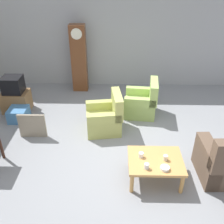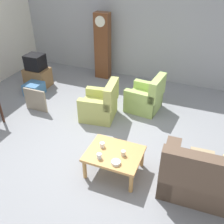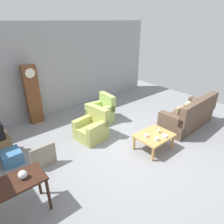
{
  "view_description": "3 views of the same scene",
  "coord_description": "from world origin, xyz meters",
  "px_view_note": "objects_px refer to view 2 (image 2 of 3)",
  "views": [
    {
      "loc": [
        -0.25,
        -3.91,
        3.44
      ],
      "look_at": [
        -0.34,
        0.53,
        0.75
      ],
      "focal_mm": 40.38,
      "sensor_mm": 36.0,
      "label": 1
    },
    {
      "loc": [
        1.62,
        -3.59,
        3.39
      ],
      "look_at": [
        0.05,
        0.35,
        0.65
      ],
      "focal_mm": 40.19,
      "sensor_mm": 36.0,
      "label": 2
    },
    {
      "loc": [
        -3.34,
        -3.25,
        3.22
      ],
      "look_at": [
        0.13,
        0.82,
        0.72
      ],
      "focal_mm": 31.66,
      "sensor_mm": 36.0,
      "label": 3
    }
  ],
  "objects_px": {
    "armchair_olive_near": "(100,106)",
    "cup_white_porcelain": "(102,145)",
    "cup_blue_rimmed": "(99,156)",
    "tv_stand_cabinet": "(38,77)",
    "framed_picture_leaning": "(35,100)",
    "tv_crt": "(35,62)",
    "cup_cream_tall": "(123,153)",
    "grandfather_clock": "(103,46)",
    "storage_box_blue": "(34,89)",
    "coffee_table_wood": "(114,155)",
    "bowl_white_stacked": "(116,162)",
    "armchair_olive_far": "(146,98)"
  },
  "relations": [
    {
      "from": "armchair_olive_far",
      "to": "tv_crt",
      "type": "distance_m",
      "value": 3.31
    },
    {
      "from": "armchair_olive_far",
      "to": "tv_crt",
      "type": "relative_size",
      "value": 1.92
    },
    {
      "from": "framed_picture_leaning",
      "to": "cup_blue_rimmed",
      "type": "distance_m",
      "value": 2.79
    },
    {
      "from": "framed_picture_leaning",
      "to": "cup_white_porcelain",
      "type": "distance_m",
      "value": 2.59
    },
    {
      "from": "storage_box_blue",
      "to": "tv_crt",
      "type": "bearing_deg",
      "value": 112.98
    },
    {
      "from": "storage_box_blue",
      "to": "cup_blue_rimmed",
      "type": "distance_m",
      "value": 3.64
    },
    {
      "from": "tv_crt",
      "to": "storage_box_blue",
      "type": "distance_m",
      "value": 0.78
    },
    {
      "from": "grandfather_clock",
      "to": "tv_stand_cabinet",
      "type": "xyz_separation_m",
      "value": [
        -1.52,
        -1.29,
        -0.71
      ]
    },
    {
      "from": "armchair_olive_far",
      "to": "tv_crt",
      "type": "xyz_separation_m",
      "value": [
        -3.27,
        0.1,
        0.44
      ]
    },
    {
      "from": "cup_blue_rimmed",
      "to": "tv_stand_cabinet",
      "type": "bearing_deg",
      "value": 140.41
    },
    {
      "from": "armchair_olive_near",
      "to": "bowl_white_stacked",
      "type": "xyz_separation_m",
      "value": [
        1.07,
        -1.77,
        0.16
      ]
    },
    {
      "from": "grandfather_clock",
      "to": "armchair_olive_near",
      "type": "bearing_deg",
      "value": -68.2
    },
    {
      "from": "framed_picture_leaning",
      "to": "bowl_white_stacked",
      "type": "bearing_deg",
      "value": -28.46
    },
    {
      "from": "tv_crt",
      "to": "cup_cream_tall",
      "type": "xyz_separation_m",
      "value": [
        3.49,
        -2.38,
        -0.25
      ]
    },
    {
      "from": "tv_stand_cabinet",
      "to": "bowl_white_stacked",
      "type": "height_order",
      "value": "tv_stand_cabinet"
    },
    {
      "from": "storage_box_blue",
      "to": "bowl_white_stacked",
      "type": "xyz_separation_m",
      "value": [
        3.24,
        -2.13,
        0.3
      ]
    },
    {
      "from": "armchair_olive_near",
      "to": "tv_crt",
      "type": "bearing_deg",
      "value": 160.46
    },
    {
      "from": "storage_box_blue",
      "to": "cup_white_porcelain",
      "type": "bearing_deg",
      "value": -32.56
    },
    {
      "from": "grandfather_clock",
      "to": "cup_white_porcelain",
      "type": "distance_m",
      "value": 3.95
    },
    {
      "from": "storage_box_blue",
      "to": "bowl_white_stacked",
      "type": "relative_size",
      "value": 3.02
    },
    {
      "from": "grandfather_clock",
      "to": "tv_crt",
      "type": "bearing_deg",
      "value": -139.71
    },
    {
      "from": "tv_stand_cabinet",
      "to": "tv_crt",
      "type": "relative_size",
      "value": 1.42
    },
    {
      "from": "armchair_olive_near",
      "to": "tv_crt",
      "type": "relative_size",
      "value": 1.92
    },
    {
      "from": "framed_picture_leaning",
      "to": "armchair_olive_near",
      "type": "bearing_deg",
      "value": 11.07
    },
    {
      "from": "armchair_olive_near",
      "to": "coffee_table_wood",
      "type": "xyz_separation_m",
      "value": [
        0.95,
        -1.54,
        0.07
      ]
    },
    {
      "from": "cup_white_porcelain",
      "to": "bowl_white_stacked",
      "type": "bearing_deg",
      "value": -38.7
    },
    {
      "from": "armchair_olive_near",
      "to": "grandfather_clock",
      "type": "bearing_deg",
      "value": 111.8
    },
    {
      "from": "coffee_table_wood",
      "to": "cup_blue_rimmed",
      "type": "height_order",
      "value": "cup_blue_rimmed"
    },
    {
      "from": "cup_white_porcelain",
      "to": "cup_cream_tall",
      "type": "bearing_deg",
      "value": -9.06
    },
    {
      "from": "bowl_white_stacked",
      "to": "grandfather_clock",
      "type": "bearing_deg",
      "value": 116.27
    },
    {
      "from": "tv_stand_cabinet",
      "to": "cup_blue_rimmed",
      "type": "xyz_separation_m",
      "value": [
        3.14,
        -2.6,
        0.23
      ]
    },
    {
      "from": "framed_picture_leaning",
      "to": "cup_white_porcelain",
      "type": "relative_size",
      "value": 6.51
    },
    {
      "from": "framed_picture_leaning",
      "to": "cup_cream_tall",
      "type": "distance_m",
      "value": 3.0
    },
    {
      "from": "grandfather_clock",
      "to": "cup_white_porcelain",
      "type": "relative_size",
      "value": 21.16
    },
    {
      "from": "storage_box_blue",
      "to": "coffee_table_wood",
      "type": "bearing_deg",
      "value": -31.28
    },
    {
      "from": "grandfather_clock",
      "to": "cup_white_porcelain",
      "type": "bearing_deg",
      "value": -66.7
    },
    {
      "from": "armchair_olive_far",
      "to": "cup_white_porcelain",
      "type": "xyz_separation_m",
      "value": [
        -0.2,
        -2.21,
        0.18
      ]
    },
    {
      "from": "storage_box_blue",
      "to": "cup_blue_rimmed",
      "type": "relative_size",
      "value": 4.74
    },
    {
      "from": "tv_stand_cabinet",
      "to": "bowl_white_stacked",
      "type": "bearing_deg",
      "value": -37.15
    },
    {
      "from": "grandfather_clock",
      "to": "coffee_table_wood",
      "type": "bearing_deg",
      "value": -63.8
    },
    {
      "from": "armchair_olive_near",
      "to": "cup_white_porcelain",
      "type": "distance_m",
      "value": 1.64
    },
    {
      "from": "tv_crt",
      "to": "cup_cream_tall",
      "type": "bearing_deg",
      "value": -34.27
    },
    {
      "from": "grandfather_clock",
      "to": "cup_cream_tall",
      "type": "xyz_separation_m",
      "value": [
        1.97,
        -3.67,
        -0.49
      ]
    },
    {
      "from": "cup_cream_tall",
      "to": "storage_box_blue",
      "type": "bearing_deg",
      "value": 149.99
    },
    {
      "from": "tv_crt",
      "to": "armchair_olive_far",
      "type": "bearing_deg",
      "value": -1.83
    },
    {
      "from": "cup_cream_tall",
      "to": "framed_picture_leaning",
      "type": "bearing_deg",
      "value": 155.88
    },
    {
      "from": "cup_cream_tall",
      "to": "bowl_white_stacked",
      "type": "height_order",
      "value": "cup_cream_tall"
    },
    {
      "from": "tv_crt",
      "to": "cup_white_porcelain",
      "type": "relative_size",
      "value": 5.2
    },
    {
      "from": "storage_box_blue",
      "to": "cup_blue_rimmed",
      "type": "height_order",
      "value": "cup_blue_rimmed"
    },
    {
      "from": "coffee_table_wood",
      "to": "grandfather_clock",
      "type": "distance_m",
      "value": 4.13
    }
  ]
}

